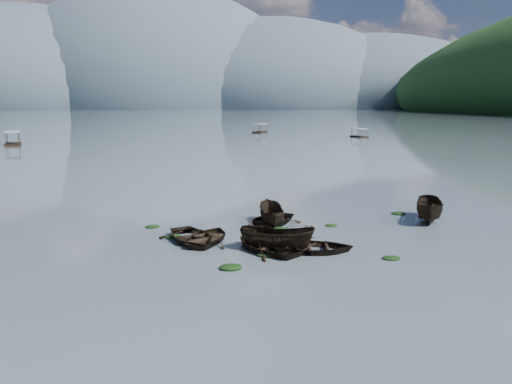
{
  "coord_description": "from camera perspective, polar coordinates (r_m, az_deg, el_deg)",
  "views": [
    {
      "loc": [
        -4.55,
        -22.36,
        8.17
      ],
      "look_at": [
        0.0,
        12.0,
        2.0
      ],
      "focal_mm": 35.0,
      "sensor_mm": 36.0,
      "label": 1
    }
  ],
  "objects": [
    {
      "name": "rowboat_8",
      "position": [
        34.16,
        1.74,
        -3.75
      ],
      "size": [
        1.77,
        4.27,
        1.62
      ],
      "primitive_type": "imported",
      "rotation": [
        0.0,
        0.0,
        3.1
      ],
      "color": "black",
      "rests_on": "ground"
    },
    {
      "name": "rowboat_5",
      "position": [
        37.26,
        19.19,
        -3.14
      ],
      "size": [
        3.74,
        5.16,
        1.87
      ],
      "primitive_type": "imported",
      "rotation": [
        0.0,
        0.0,
        -0.45
      ],
      "color": "black",
      "rests_on": "ground"
    },
    {
      "name": "pontoon_left",
      "position": [
        110.12,
        -26.0,
        4.82
      ],
      "size": [
        4.6,
        7.36,
        2.62
      ],
      "primitive_type": null,
      "rotation": [
        0.0,
        0.0,
        0.27
      ],
      "color": "black",
      "rests_on": "ground"
    },
    {
      "name": "rowboat_4",
      "position": [
        28.23,
        6.63,
        -6.8
      ],
      "size": [
        4.91,
        3.88,
        0.92
      ],
      "primitive_type": "imported",
      "rotation": [
        0.0,
        0.0,
        1.4
      ],
      "color": "black",
      "rests_on": "ground"
    },
    {
      "name": "pontoon_right",
      "position": [
        125.58,
        11.72,
        6.16
      ],
      "size": [
        3.15,
        5.53,
        2.0
      ],
      "primitive_type": null,
      "rotation": [
        0.0,
        0.0,
        0.2
      ],
      "color": "black",
      "rests_on": "ground"
    },
    {
      "name": "weed_clump_2",
      "position": [
        27.39,
        1.3,
        -7.26
      ],
      "size": [
        1.13,
        0.91,
        0.25
      ],
      "primitive_type": "ellipsoid",
      "color": "black",
      "rests_on": "ground"
    },
    {
      "name": "haze_mtn_a",
      "position": [
        957.11,
        -23.32,
        8.8
      ],
      "size": [
        520.0,
        520.0,
        280.0
      ],
      "primitive_type": "ellipsoid",
      "color": "#475666",
      "rests_on": "ground"
    },
    {
      "name": "weed_clump_6",
      "position": [
        32.8,
        2.66,
        -4.34
      ],
      "size": [
        1.07,
        0.89,
        0.22
      ],
      "primitive_type": "ellipsoid",
      "color": "black",
      "rests_on": "ground"
    },
    {
      "name": "weed_clump_3",
      "position": [
        34.15,
        8.6,
        -3.86
      ],
      "size": [
        0.84,
        0.71,
        0.19
      ],
      "primitive_type": "ellipsoid",
      "color": "black",
      "rests_on": "ground"
    },
    {
      "name": "rowboat_3",
      "position": [
        28.33,
        1.16,
        -6.67
      ],
      "size": [
        5.29,
        5.61,
        0.95
      ],
      "primitive_type": "imported",
      "rotation": [
        0.0,
        0.0,
        3.75
      ],
      "color": "black",
      "rests_on": "ground"
    },
    {
      "name": "haze_mtn_c",
      "position": [
        933.65,
        1.38,
        9.59
      ],
      "size": [
        520.0,
        520.0,
        260.0
      ],
      "primitive_type": "ellipsoid",
      "color": "#475666",
      "rests_on": "ground"
    },
    {
      "name": "rowboat_0",
      "position": [
        30.27,
        -7.39,
        -5.65
      ],
      "size": [
        4.6,
        5.42,
        0.95
      ],
      "primitive_type": "imported",
      "rotation": [
        0.0,
        0.0,
        0.33
      ],
      "color": "black",
      "rests_on": "ground"
    },
    {
      "name": "weed_clump_0",
      "position": [
        25.34,
        -2.91,
        -8.73
      ],
      "size": [
        1.2,
        0.98,
        0.26
      ],
      "primitive_type": "ellipsoid",
      "color": "black",
      "rests_on": "ground"
    },
    {
      "name": "weed_clump_5",
      "position": [
        34.12,
        -11.75,
        -3.98
      ],
      "size": [
        0.99,
        0.8,
        0.21
      ],
      "primitive_type": "ellipsoid",
      "color": "black",
      "rests_on": "ground"
    },
    {
      "name": "rowboat_2",
      "position": [
        28.37,
        2.39,
        -6.65
      ],
      "size": [
        4.61,
        3.02,
        1.67
      ],
      "primitive_type": "imported",
      "rotation": [
        0.0,
        0.0,
        1.21
      ],
      "color": "black",
      "rests_on": "ground"
    },
    {
      "name": "haze_mtn_d",
      "position": [
        977.83,
        12.0,
        9.4
      ],
      "size": [
        520.0,
        520.0,
        220.0
      ],
      "primitive_type": "ellipsoid",
      "color": "#475666",
      "rests_on": "ground"
    },
    {
      "name": "rowboat_1",
      "position": [
        30.26,
        -5.44,
        -5.62
      ],
      "size": [
        4.48,
        5.15,
        0.89
      ],
      "primitive_type": "imported",
      "rotation": [
        0.0,
        0.0,
        2.75
      ],
      "color": "black",
      "rests_on": "ground"
    },
    {
      "name": "haze_mtn_b",
      "position": [
        924.06,
        -11.14,
        9.4
      ],
      "size": [
        520.0,
        520.0,
        340.0
      ],
      "primitive_type": "ellipsoid",
      "color": "#475666",
      "rests_on": "ground"
    },
    {
      "name": "weed_clump_1",
      "position": [
        31.34,
        -9.44,
        -5.16
      ],
      "size": [
        1.09,
        0.87,
        0.24
      ],
      "primitive_type": "ellipsoid",
      "color": "black",
      "rests_on": "ground"
    },
    {
      "name": "pontoon_centre",
      "position": [
        141.91,
        0.44,
        6.8
      ],
      "size": [
        5.19,
        6.77,
        2.4
      ],
      "primitive_type": null,
      "rotation": [
        0.0,
        0.0,
        -0.48
      ],
      "color": "black",
      "rests_on": "ground"
    },
    {
      "name": "weed_clump_7",
      "position": [
        38.82,
        15.97,
        -2.45
      ],
      "size": [
        1.09,
        0.87,
        0.24
      ],
      "primitive_type": "ellipsoid",
      "color": "black",
      "rests_on": "ground"
    },
    {
      "name": "rowboat_7",
      "position": [
        34.1,
        1.58,
        -3.77
      ],
      "size": [
        5.54,
        5.8,
        0.98
      ],
      "primitive_type": "imported",
      "rotation": [
        0.0,
        0.0,
        5.63
      ],
      "color": "black",
      "rests_on": "ground"
    },
    {
      "name": "weed_clump_4",
      "position": [
        27.75,
        15.18,
        -7.39
      ],
      "size": [
        0.99,
        0.78,
        0.2
      ],
      "primitive_type": "ellipsoid",
      "color": "black",
      "rests_on": "ground"
    },
    {
      "name": "ground_plane",
      "position": [
        24.23,
        3.78,
        -9.63
      ],
      "size": [
        2400.0,
        2400.0,
        0.0
      ],
      "primitive_type": "plane",
      "color": "slate"
    }
  ]
}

